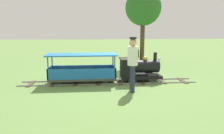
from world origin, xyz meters
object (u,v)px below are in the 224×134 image
at_px(passenger_car, 83,71).
at_px(park_bench, 134,59).
at_px(oak_tree_near, 143,8).
at_px(conductor_person, 133,60).
at_px(locomotive, 138,69).

distance_m(passenger_car, park_bench, 3.63).
height_order(passenger_car, oak_tree_near, oak_tree_near).
bearing_deg(park_bench, conductor_person, -11.68).
bearing_deg(locomotive, conductor_person, -20.15).
bearing_deg(locomotive, oak_tree_near, 164.71).
relative_size(park_bench, oak_tree_near, 0.37).
distance_m(locomotive, park_bench, 2.82).
distance_m(locomotive, oak_tree_near, 4.02).
xyz_separation_m(locomotive, conductor_person, (1.12, -0.41, 0.47)).
bearing_deg(locomotive, passenger_car, -90.00).
relative_size(locomotive, passenger_car, 0.61).
distance_m(park_bench, oak_tree_near, 2.48).
relative_size(locomotive, conductor_person, 0.89).
height_order(park_bench, oak_tree_near, oak_tree_near).
xyz_separation_m(locomotive, passenger_car, (0.00, -1.93, -0.06)).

